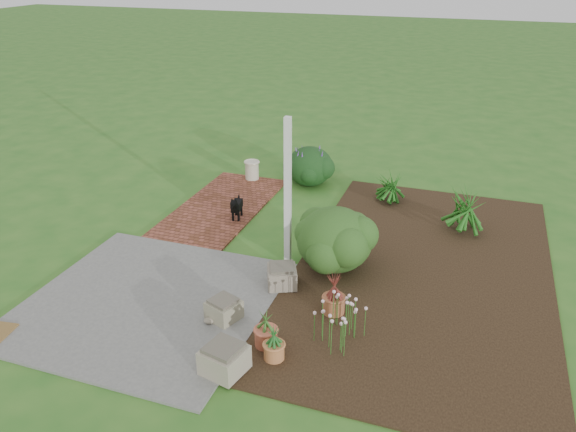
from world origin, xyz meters
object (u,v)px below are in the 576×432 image
(stone_trough_near, at_px, (224,360))
(cream_ceramic_urn, at_px, (252,170))
(black_dog, at_px, (236,206))
(evergreen_shrub, at_px, (335,238))

(stone_trough_near, height_order, cream_ceramic_urn, cream_ceramic_urn)
(black_dog, height_order, evergreen_shrub, evergreen_shrub)
(stone_trough_near, bearing_deg, evergreen_shrub, 78.43)
(stone_trough_near, height_order, black_dog, black_dog)
(black_dog, xyz_separation_m, cream_ceramic_urn, (-0.54, 2.07, -0.07))
(black_dog, distance_m, cream_ceramic_urn, 2.14)
(black_dog, relative_size, cream_ceramic_urn, 1.32)
(cream_ceramic_urn, bearing_deg, black_dog, -75.40)
(stone_trough_near, relative_size, cream_ceramic_urn, 1.18)
(evergreen_shrub, bearing_deg, stone_trough_near, -101.57)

